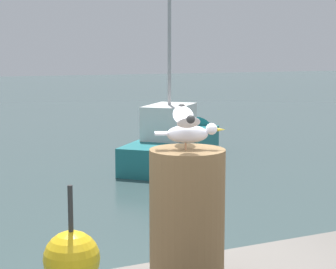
% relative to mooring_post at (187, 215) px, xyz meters
% --- Properties ---
extents(mooring_post, '(0.42, 0.42, 0.75)m').
position_rel_mooring_post_xyz_m(mooring_post, '(0.00, 0.00, 0.00)').
color(mooring_post, brown).
rests_on(mooring_post, harbor_quay).
extents(seagull, '(0.38, 0.63, 0.22)m').
position_rel_mooring_post_xyz_m(seagull, '(0.00, -0.00, 0.50)').
color(seagull, tan).
rests_on(seagull, mooring_post).
extents(boat_teal, '(4.39, 4.55, 4.16)m').
position_rel_mooring_post_xyz_m(boat_teal, '(4.83, 9.79, -1.23)').
color(boat_teal, '#1E7075').
rests_on(boat_teal, ground_plane).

